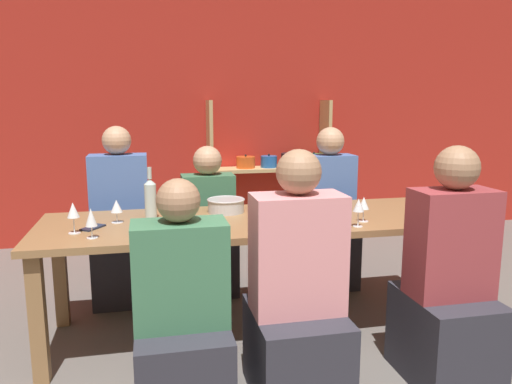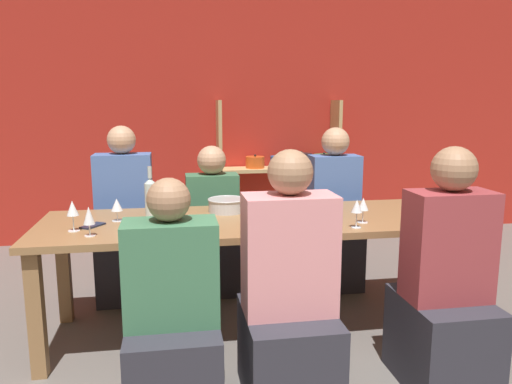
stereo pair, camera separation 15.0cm
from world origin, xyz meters
name	(u,v)px [view 2 (the right image)]	position (x,y,z in m)	size (l,w,h in m)	color
wall_back_red	(205,113)	(0.00, 3.83, 1.35)	(8.80, 0.06, 2.70)	red
shelf_unit	(280,193)	(0.78, 3.63, 0.50)	(1.29, 0.30, 1.49)	tan
dining_table	(259,231)	(0.17, 1.48, 0.67)	(2.69, 0.87, 0.75)	olive
mixing_bowl	(227,205)	(-0.01, 1.70, 0.80)	(0.25, 0.25, 0.09)	#B7BABC
wine_bottle_green	(290,198)	(0.38, 1.51, 0.87)	(0.07, 0.07, 0.30)	#B2C6C1
wine_bottle_dark	(151,197)	(-0.49, 1.60, 0.88)	(0.07, 0.07, 0.33)	#B2C6C1
wine_glass_white_a	(73,210)	(-0.91, 1.34, 0.87)	(0.07, 0.07, 0.18)	white
wine_glass_white_b	(317,199)	(0.53, 1.41, 0.87)	(0.07, 0.07, 0.18)	white
wine_glass_red_a	(357,207)	(0.69, 1.14, 0.87)	(0.06, 0.06, 0.17)	white
wine_glass_empty_a	(441,204)	(1.21, 1.14, 0.87)	(0.08, 0.08, 0.17)	white
wine_glass_red_b	(363,205)	(0.77, 1.26, 0.86)	(0.07, 0.07, 0.15)	white
wine_glass_red_c	(89,217)	(-0.81, 1.22, 0.86)	(0.06, 0.06, 0.16)	white
wine_glass_empty_b	(117,205)	(-0.70, 1.55, 0.85)	(0.07, 0.07, 0.14)	white
wine_glass_red_d	(263,199)	(0.20, 1.49, 0.87)	(0.07, 0.07, 0.17)	white
wine_glass_empty_c	(280,205)	(0.27, 1.30, 0.87)	(0.07, 0.07, 0.17)	white
cell_phone	(93,226)	(-0.82, 1.43, 0.75)	(0.14, 0.16, 0.01)	#1E2338
person_near_a	(289,312)	(0.19, 0.71, 0.46)	(0.44, 0.55, 1.26)	#2D2D38
person_far_a	(333,227)	(0.91, 2.20, 0.48)	(0.39, 0.48, 1.28)	#2D2D38
person_near_b	(173,331)	(-0.37, 0.69, 0.41)	(0.43, 0.54, 1.14)	#2D2D38
person_far_b	(126,235)	(-0.71, 2.22, 0.48)	(0.41, 0.52, 1.30)	#2D2D38
person_near_c	(445,300)	(1.01, 0.70, 0.46)	(0.42, 0.52, 1.26)	#2D2D38
person_far_c	(213,237)	(-0.06, 2.27, 0.42)	(0.40, 0.50, 1.14)	#2D2D38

